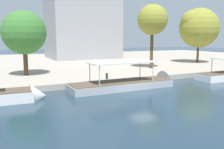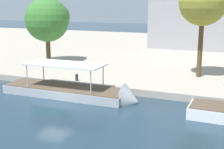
% 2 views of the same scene
% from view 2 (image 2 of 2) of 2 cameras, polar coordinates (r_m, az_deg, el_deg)
% --- Properties ---
extents(ground_plane, '(220.00, 220.00, 0.00)m').
position_cam_2_polar(ground_plane, '(26.79, -10.71, -5.81)').
color(ground_plane, '#1E3342').
extents(dock_promenade, '(120.00, 55.00, 0.68)m').
position_cam_2_polar(dock_promenade, '(56.63, 7.99, 4.48)').
color(dock_promenade, '#A39989').
rests_on(dock_promenade, ground_plane).
extents(tour_boat_2, '(13.26, 3.48, 4.39)m').
position_cam_2_polar(tour_boat_2, '(29.19, -6.39, -3.44)').
color(tour_boat_2, '#9EA3A8').
rests_on(tour_boat_2, ground_plane).
extents(mooring_bollard_1, '(0.31, 0.31, 0.76)m').
position_cam_2_polar(mooring_bollard_1, '(32.32, -6.48, -0.45)').
color(mooring_bollard_1, '#2D2D33').
rests_on(mooring_bollard_1, dock_promenade).
extents(tree_1, '(5.80, 5.83, 8.62)m').
position_cam_2_polar(tree_1, '(42.59, -11.46, 9.80)').
color(tree_1, '#4C3823').
rests_on(tree_1, dock_promenade).
extents(tree_2, '(5.00, 5.00, 10.48)m').
position_cam_2_polar(tree_2, '(34.64, 16.33, 12.56)').
color(tree_2, '#4C3823').
rests_on(tree_2, dock_promenade).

